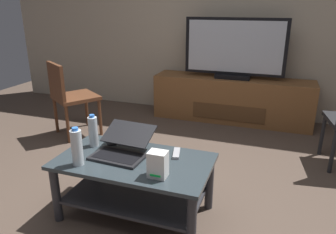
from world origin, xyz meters
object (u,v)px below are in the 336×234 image
(water_bottle_far, at_px, (93,131))
(cell_phone, at_px, (111,141))
(router_box, at_px, (158,164))
(soundbar_remote, at_px, (158,163))
(television, at_px, (235,50))
(side_chair, at_px, (69,94))
(water_bottle_near, at_px, (77,147))
(tv_remote, at_px, (176,153))
(media_cabinet, at_px, (231,99))
(laptop, at_px, (122,147))
(coffee_table, at_px, (135,177))

(water_bottle_far, bearing_deg, cell_phone, 48.58)
(router_box, distance_m, soundbar_remote, 0.18)
(router_box, distance_m, water_bottle_far, 0.67)
(television, height_order, side_chair, television)
(side_chair, xyz_separation_m, soundbar_remote, (1.49, -1.11, -0.04))
(water_bottle_near, bearing_deg, tv_remote, 31.88)
(media_cabinet, relative_size, laptop, 4.91)
(soundbar_remote, bearing_deg, water_bottle_far, 137.51)
(coffee_table, xyz_separation_m, soundbar_remote, (0.18, -0.01, 0.15))
(side_chair, relative_size, water_bottle_near, 3.22)
(cell_phone, relative_size, soundbar_remote, 0.88)
(tv_remote, bearing_deg, router_box, -106.07)
(television, relative_size, laptop, 3.04)
(media_cabinet, distance_m, tv_remote, 2.06)
(router_box, bearing_deg, laptop, 149.26)
(soundbar_remote, bearing_deg, tv_remote, 36.71)
(water_bottle_near, bearing_deg, soundbar_remote, 19.81)
(water_bottle_far, height_order, cell_phone, water_bottle_far)
(television, distance_m, cell_phone, 2.13)
(coffee_table, bearing_deg, water_bottle_far, 163.85)
(water_bottle_near, bearing_deg, laptop, 49.06)
(laptop, relative_size, water_bottle_far, 1.64)
(side_chair, relative_size, cell_phone, 6.04)
(laptop, height_order, router_box, laptop)
(coffee_table, xyz_separation_m, media_cabinet, (0.33, 2.22, -0.02))
(side_chair, height_order, router_box, side_chair)
(coffee_table, distance_m, tv_remote, 0.34)
(router_box, bearing_deg, soundbar_remote, 111.26)
(router_box, relative_size, tv_remote, 1.04)
(cell_phone, distance_m, tv_remote, 0.54)
(router_box, bearing_deg, tv_remote, 87.44)
(television, bearing_deg, coffee_table, -98.60)
(router_box, bearing_deg, media_cabinet, 87.72)
(water_bottle_far, bearing_deg, side_chair, 133.14)
(laptop, bearing_deg, soundbar_remote, -11.29)
(router_box, relative_size, soundbar_remote, 1.04)
(side_chair, distance_m, water_bottle_near, 1.63)
(media_cabinet, bearing_deg, laptop, -101.56)
(tv_remote, bearing_deg, media_cabinet, 74.25)
(water_bottle_near, relative_size, tv_remote, 1.64)
(media_cabinet, bearing_deg, coffee_table, -98.52)
(television, height_order, router_box, television)
(television, relative_size, soundbar_remote, 7.63)
(laptop, bearing_deg, side_chair, 138.71)
(cell_phone, bearing_deg, router_box, -68.30)
(side_chair, bearing_deg, soundbar_remote, -36.73)
(coffee_table, relative_size, side_chair, 1.25)
(coffee_table, bearing_deg, tv_remote, 33.73)
(water_bottle_far, bearing_deg, television, 71.21)
(water_bottle_near, xyz_separation_m, soundbar_remote, (0.50, 0.18, -0.11))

